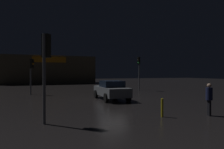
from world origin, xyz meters
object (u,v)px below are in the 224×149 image
traffic_signal_cross_left (32,69)px  car_near (111,90)px  pedestrian (209,97)px  store_building (48,70)px  traffic_signal_main (139,66)px  traffic_signal_cross_right (46,58)px

traffic_signal_cross_left → car_near: (6.30, -6.67, -1.83)m
traffic_signal_cross_left → pedestrian: size_ratio=2.17×
store_building → pedestrian: (5.83, -37.87, -1.86)m
store_building → traffic_signal_main: bearing=-66.9°
traffic_signal_main → traffic_signal_cross_right: traffic_signal_main is taller
traffic_signal_cross_right → pedestrian: bearing=-9.2°
traffic_signal_cross_right → traffic_signal_main: bearing=48.9°
traffic_signal_cross_left → store_building: bearing=82.7°
traffic_signal_main → car_near: 9.93m
traffic_signal_cross_left → traffic_signal_cross_right: (0.75, -13.22, 0.26)m
store_building → traffic_signal_cross_left: store_building is taller
traffic_signal_cross_left → car_near: 9.36m
traffic_signal_main → pedestrian: traffic_signal_main is taller
car_near → pedestrian: 8.26m
traffic_signal_cross_right → pedestrian: 8.41m
store_building → car_near: (3.30, -30.00, -2.03)m
traffic_signal_main → pedestrian: size_ratio=2.52×
traffic_signal_cross_right → car_near: size_ratio=0.86×
traffic_signal_cross_left → pedestrian: (8.84, -14.53, -1.66)m
traffic_signal_cross_left → car_near: size_ratio=0.80×
traffic_signal_main → car_near: traffic_signal_main is taller
traffic_signal_main → car_near: (-6.45, -7.19, -2.32)m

